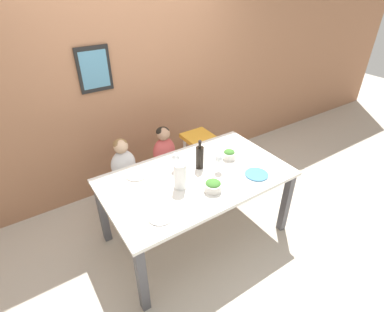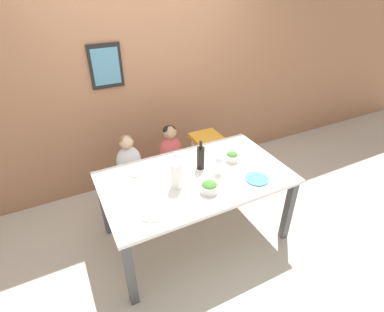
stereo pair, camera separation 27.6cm
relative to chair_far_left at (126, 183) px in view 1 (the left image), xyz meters
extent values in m
plane|color=#BCB2A3|center=(0.44, -0.74, -0.39)|extent=(14.00, 14.00, 0.00)
cube|color=#9E6B4C|center=(0.44, 0.52, 0.96)|extent=(10.00, 0.06, 2.70)
cube|color=black|center=(0.00, 0.48, 1.14)|extent=(0.34, 0.02, 0.46)
cube|color=teal|center=(0.00, 0.47, 1.14)|extent=(0.28, 0.00, 0.38)
cube|color=white|center=(0.44, -0.74, 0.35)|extent=(1.75, 1.02, 0.03)
cube|color=#4C4C51|center=(-0.37, -1.19, -0.03)|extent=(0.07, 0.07, 0.72)
cube|color=#4C4C51|center=(1.25, -1.19, -0.03)|extent=(0.07, 0.07, 0.72)
cube|color=#4C4C51|center=(-0.37, -0.29, -0.03)|extent=(0.07, 0.07, 0.72)
cube|color=#4C4C51|center=(1.25, -0.29, -0.03)|extent=(0.07, 0.07, 0.72)
cylinder|color=silver|center=(-0.14, -0.14, -0.18)|extent=(0.04, 0.04, 0.42)
cylinder|color=silver|center=(0.14, -0.14, -0.18)|extent=(0.04, 0.04, 0.42)
cylinder|color=silver|center=(-0.14, 0.14, -0.18)|extent=(0.04, 0.04, 0.42)
cylinder|color=silver|center=(0.14, 0.14, -0.18)|extent=(0.04, 0.04, 0.42)
cube|color=silver|center=(0.00, 0.00, 0.05)|extent=(0.40, 0.37, 0.05)
cylinder|color=silver|center=(0.36, -0.14, -0.18)|extent=(0.04, 0.04, 0.42)
cylinder|color=silver|center=(0.64, -0.14, -0.18)|extent=(0.04, 0.04, 0.42)
cylinder|color=silver|center=(0.36, 0.14, -0.18)|extent=(0.04, 0.04, 0.42)
cylinder|color=silver|center=(0.64, 0.14, -0.18)|extent=(0.04, 0.04, 0.42)
cube|color=silver|center=(0.50, 0.00, 0.05)|extent=(0.40, 0.37, 0.05)
cylinder|color=silver|center=(0.85, -0.12, -0.06)|extent=(0.04, 0.04, 0.65)
cylinder|color=silver|center=(1.08, -0.12, -0.06)|extent=(0.04, 0.04, 0.65)
cylinder|color=silver|center=(0.85, 0.12, -0.06)|extent=(0.04, 0.04, 0.65)
cylinder|color=silver|center=(1.08, 0.12, -0.06)|extent=(0.04, 0.04, 0.65)
cube|color=gold|center=(0.97, 0.00, 0.29)|extent=(0.34, 0.32, 0.05)
ellipsoid|color=silver|center=(0.00, 0.00, 0.24)|extent=(0.27, 0.17, 0.34)
sphere|color=#D6AD89|center=(0.00, 0.00, 0.47)|extent=(0.15, 0.15, 0.15)
ellipsoid|color=olive|center=(0.00, 0.01, 0.49)|extent=(0.15, 0.14, 0.11)
ellipsoid|color=#C64C4C|center=(0.50, 0.00, 0.24)|extent=(0.27, 0.17, 0.34)
sphere|color=tan|center=(0.50, 0.00, 0.47)|extent=(0.15, 0.15, 0.15)
ellipsoid|color=black|center=(0.50, 0.01, 0.49)|extent=(0.15, 0.14, 0.11)
cylinder|color=black|center=(0.54, -0.64, 0.48)|extent=(0.08, 0.08, 0.23)
cylinder|color=black|center=(0.54, -0.64, 0.63)|extent=(0.03, 0.03, 0.07)
cylinder|color=black|center=(0.54, -0.64, 0.66)|extent=(0.03, 0.03, 0.02)
cylinder|color=white|center=(0.22, -0.80, 0.49)|extent=(0.11, 0.11, 0.25)
cylinder|color=white|center=(0.67, -0.78, 0.37)|extent=(0.06, 0.06, 0.00)
cylinder|color=white|center=(0.67, -0.78, 0.41)|extent=(0.01, 0.01, 0.08)
ellipsoid|color=white|center=(0.67, -0.78, 0.50)|extent=(0.08, 0.08, 0.10)
cylinder|color=white|center=(0.34, -0.54, 0.37)|extent=(0.06, 0.06, 0.00)
cylinder|color=white|center=(0.34, -0.54, 0.41)|extent=(0.01, 0.01, 0.08)
ellipsoid|color=white|center=(0.34, -0.54, 0.50)|extent=(0.08, 0.08, 0.10)
cylinder|color=silver|center=(0.44, -1.00, 0.41)|extent=(0.16, 0.16, 0.07)
ellipsoid|color=#3D752D|center=(0.44, -1.00, 0.44)|extent=(0.13, 0.13, 0.05)
cylinder|color=silver|center=(0.88, -0.67, 0.41)|extent=(0.13, 0.13, 0.07)
ellipsoid|color=#3D752D|center=(0.88, -0.67, 0.44)|extent=(0.11, 0.11, 0.05)
cylinder|color=silver|center=(-0.10, -1.03, 0.37)|extent=(0.22, 0.22, 0.01)
cylinder|color=silver|center=(-0.02, -0.42, 0.37)|extent=(0.22, 0.22, 0.01)
cylinder|color=silver|center=(1.02, -0.46, 0.37)|extent=(0.22, 0.22, 0.01)
cylinder|color=teal|center=(0.92, -1.04, 0.37)|extent=(0.22, 0.22, 0.01)
camera|label=1|loc=(-0.85, -2.61, 2.02)|focal=28.00mm
camera|label=2|loc=(-0.61, -2.75, 2.02)|focal=28.00mm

